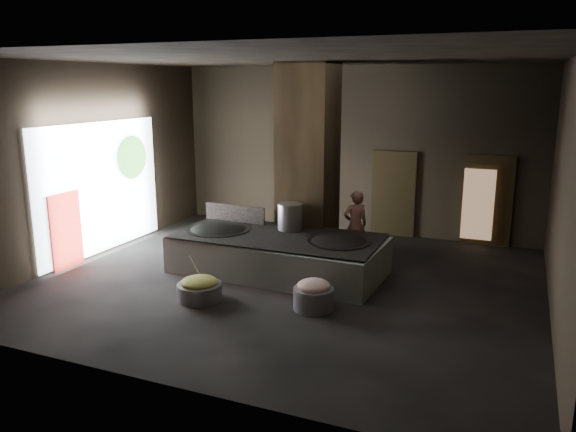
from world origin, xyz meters
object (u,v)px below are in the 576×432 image
at_px(hearth_platform, 278,255).
at_px(veg_basin, 200,292).
at_px(meat_basin, 314,299).
at_px(wok_right, 339,245).
at_px(stock_pot, 290,217).
at_px(cook, 355,225).
at_px(wok_left, 218,233).

relative_size(hearth_platform, veg_basin, 5.28).
relative_size(veg_basin, meat_basin, 1.16).
distance_m(wok_right, stock_pot, 1.44).
height_order(hearth_platform, stock_pot, stock_pot).
bearing_deg(cook, veg_basin, 25.15).
bearing_deg(hearth_platform, stock_pot, 86.95).
height_order(hearth_platform, veg_basin, hearth_platform).
xyz_separation_m(hearth_platform, cook, (1.27, 1.59, 0.42)).
distance_m(hearth_platform, stock_pot, 0.92).
xyz_separation_m(hearth_platform, wok_left, (-1.45, -0.05, 0.36)).
height_order(hearth_platform, cook, cook).
relative_size(hearth_platform, wok_left, 3.17).
bearing_deg(cook, wok_right, 57.06).
bearing_deg(meat_basin, wok_left, 150.92).
bearing_deg(cook, stock_pot, 4.52).
height_order(wok_right, meat_basin, wok_right).
distance_m(stock_pot, meat_basin, 2.76).
bearing_deg(hearth_platform, wok_left, -175.88).
xyz_separation_m(wok_left, stock_pot, (1.50, 0.60, 0.38)).
bearing_deg(veg_basin, stock_pot, 73.12).
bearing_deg(stock_pot, wok_left, -158.20).
bearing_deg(veg_basin, wok_left, 109.54).
xyz_separation_m(wok_left, veg_basin, (0.71, -2.00, -0.59)).
height_order(wok_left, veg_basin, wok_left).
xyz_separation_m(wok_left, meat_basin, (2.88, -1.60, -0.55)).
relative_size(stock_pot, cook, 0.36).
distance_m(wok_left, veg_basin, 2.21).
bearing_deg(wok_right, cook, 93.05).
bearing_deg(wok_right, meat_basin, -87.38).
relative_size(wok_left, stock_pot, 2.42).
height_order(stock_pot, veg_basin, stock_pot).
distance_m(wok_left, wok_right, 2.80).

